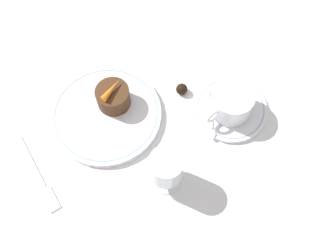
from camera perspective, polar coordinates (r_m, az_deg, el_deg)
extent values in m
plane|color=white|center=(0.85, -9.25, 0.26)|extent=(3.00, 3.00, 0.00)
cylinder|color=white|center=(0.85, -8.94, 1.62)|extent=(0.24, 0.24, 0.01)
torus|color=#8CB2D1|center=(0.84, -8.99, 1.80)|extent=(0.22, 0.22, 0.00)
cylinder|color=white|center=(0.86, 9.06, 2.42)|extent=(0.16, 0.16, 0.01)
torus|color=#8CB2D1|center=(0.85, 9.09, 2.54)|extent=(0.15, 0.15, 0.00)
cylinder|color=white|center=(0.83, 9.23, 3.39)|extent=(0.09, 0.09, 0.06)
cylinder|color=brown|center=(0.82, 9.27, 3.52)|extent=(0.08, 0.08, 0.05)
torus|color=white|center=(0.80, 6.53, 1.41)|extent=(0.04, 0.01, 0.04)
cube|color=silver|center=(0.84, 6.12, 2.47)|extent=(0.06, 0.08, 0.00)
ellipsoid|color=silver|center=(0.82, 6.45, -1.11)|extent=(0.03, 0.03, 0.00)
cylinder|color=silver|center=(0.79, -0.22, -7.70)|extent=(0.06, 0.06, 0.01)
cylinder|color=silver|center=(0.77, -0.23, -7.21)|extent=(0.01, 0.01, 0.04)
cylinder|color=silver|center=(0.72, -0.24, -5.99)|extent=(0.06, 0.06, 0.06)
cylinder|color=#5B0F1E|center=(0.73, -0.24, -6.29)|extent=(0.06, 0.06, 0.03)
cube|color=silver|center=(0.85, -19.15, -4.96)|extent=(0.03, 0.13, 0.01)
cube|color=silver|center=(0.81, -16.69, -10.16)|extent=(0.03, 0.05, 0.01)
cylinder|color=#4C2D19|center=(0.83, -7.96, 4.20)|extent=(0.07, 0.07, 0.05)
cone|color=orange|center=(0.81, -8.23, 5.27)|extent=(0.06, 0.03, 0.01)
sphere|color=black|center=(0.86, 2.01, 5.36)|extent=(0.03, 0.03, 0.03)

